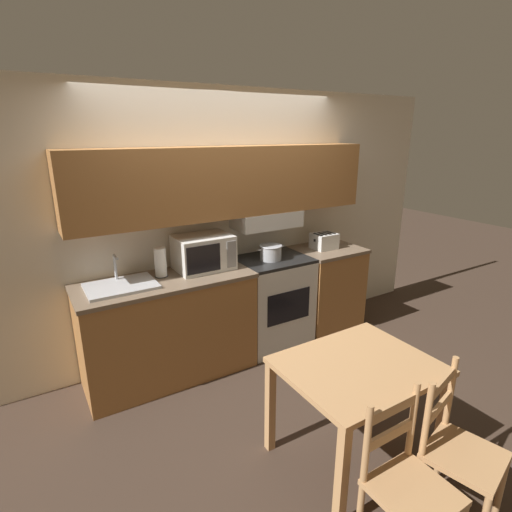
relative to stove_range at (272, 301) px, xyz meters
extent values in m
plane|color=#3D2D23|center=(-0.41, 0.29, -0.47)|extent=(16.00, 16.00, 0.00)
cube|color=silver|center=(-0.41, 0.31, 0.81)|extent=(5.31, 0.05, 2.55)
cube|color=#A36B38|center=(-0.41, 0.13, 1.24)|extent=(2.91, 0.32, 0.63)
cube|color=silver|center=(0.00, 0.13, 0.84)|extent=(0.67, 0.34, 0.16)
cube|color=#A36B38|center=(-1.12, -0.01, -0.02)|extent=(1.49, 0.59, 0.90)
cube|color=#75604C|center=(-1.12, -0.01, 0.45)|extent=(1.51, 0.61, 0.04)
cube|color=#A36B38|center=(0.71, -0.01, -0.02)|extent=(0.68, 0.59, 0.90)
cube|color=#75604C|center=(0.71, -0.01, 0.45)|extent=(0.70, 0.61, 0.04)
cube|color=silver|center=(0.00, 0.00, -0.02)|extent=(0.71, 0.57, 0.91)
cube|color=black|center=(0.00, 0.00, 0.45)|extent=(0.71, 0.57, 0.03)
cube|color=black|center=(0.00, -0.29, 0.05)|extent=(0.49, 0.01, 0.32)
cylinder|color=black|center=(-0.16, -0.11, 0.46)|extent=(0.10, 0.10, 0.01)
cylinder|color=black|center=(0.16, -0.11, 0.46)|extent=(0.10, 0.10, 0.01)
cylinder|color=black|center=(-0.16, 0.12, 0.46)|extent=(0.10, 0.10, 0.01)
cylinder|color=black|center=(0.16, 0.12, 0.46)|extent=(0.10, 0.10, 0.01)
cylinder|color=#B7BABF|center=(-0.04, -0.02, 0.54)|extent=(0.21, 0.21, 0.14)
torus|color=#B7BABF|center=(-0.04, -0.02, 0.61)|extent=(0.22, 0.22, 0.01)
cylinder|color=#B7BABF|center=(-0.17, -0.02, 0.58)|extent=(0.05, 0.01, 0.01)
cylinder|color=#B7BABF|center=(0.08, -0.02, 0.58)|extent=(0.05, 0.01, 0.01)
cube|color=silver|center=(-0.72, 0.07, 0.63)|extent=(0.50, 0.37, 0.31)
cube|color=black|center=(-0.80, -0.12, 0.63)|extent=(0.31, 0.01, 0.24)
cube|color=gray|center=(-0.53, -0.12, 0.63)|extent=(0.09, 0.01, 0.24)
cube|color=silver|center=(0.66, 0.00, 0.55)|extent=(0.25, 0.21, 0.17)
cube|color=black|center=(0.53, 0.00, 0.58)|extent=(0.01, 0.02, 0.02)
cube|color=black|center=(0.57, 0.00, 0.63)|extent=(0.04, 0.15, 0.01)
cube|color=black|center=(0.63, 0.00, 0.63)|extent=(0.04, 0.15, 0.01)
cube|color=black|center=(0.69, 0.00, 0.63)|extent=(0.04, 0.15, 0.01)
cube|color=black|center=(0.75, 0.00, 0.63)|extent=(0.04, 0.15, 0.01)
cube|color=#B7BABF|center=(-1.49, -0.01, 0.48)|extent=(0.55, 0.40, 0.02)
cube|color=#4C4F54|center=(-1.49, -0.03, 0.48)|extent=(0.47, 0.30, 0.01)
cylinder|color=#B7BABF|center=(-1.49, 0.14, 0.60)|extent=(0.02, 0.02, 0.21)
cylinder|color=#B7BABF|center=(-1.49, 0.08, 0.71)|extent=(0.02, 0.12, 0.02)
cylinder|color=black|center=(-1.12, 0.08, 0.47)|extent=(0.12, 0.12, 0.01)
cylinder|color=white|center=(-1.12, 0.08, 0.60)|extent=(0.10, 0.10, 0.25)
cube|color=tan|center=(-0.40, -1.59, 0.24)|extent=(0.96, 0.78, 0.04)
cube|color=tan|center=(-0.84, -1.94, -0.12)|extent=(0.06, 0.06, 0.69)
cube|color=tan|center=(0.04, -1.94, -0.12)|extent=(0.06, 0.06, 0.69)
cube|color=tan|center=(-0.84, -1.24, -0.12)|extent=(0.06, 0.06, 0.69)
cube|color=tan|center=(0.04, -1.24, -0.12)|extent=(0.06, 0.06, 0.69)
cube|color=tan|center=(-0.65, -2.24, -0.04)|extent=(0.38, 0.38, 0.03)
cylinder|color=tan|center=(-0.82, -2.07, 0.21)|extent=(0.04, 0.04, 0.46)
cylinder|color=tan|center=(-0.48, -2.07, 0.21)|extent=(0.04, 0.04, 0.46)
cube|color=tan|center=(-0.65, -2.07, 0.35)|extent=(0.34, 0.02, 0.06)
cube|color=tan|center=(-0.65, -2.07, 0.19)|extent=(0.34, 0.02, 0.06)
cylinder|color=tan|center=(-0.48, -2.07, -0.26)|extent=(0.04, 0.04, 0.42)
cube|color=tan|center=(-0.21, -2.24, -0.04)|extent=(0.46, 0.46, 0.03)
cylinder|color=tan|center=(-0.42, -2.12, 0.21)|extent=(0.04, 0.04, 0.46)
cylinder|color=tan|center=(-0.08, -2.03, 0.21)|extent=(0.04, 0.04, 0.46)
cube|color=tan|center=(-0.25, -2.07, 0.35)|extent=(0.34, 0.10, 0.06)
cube|color=tan|center=(-0.25, -2.07, 0.19)|extent=(0.34, 0.10, 0.06)
cylinder|color=tan|center=(0.00, -2.36, -0.26)|extent=(0.04, 0.04, 0.42)
cylinder|color=tan|center=(-0.42, -2.12, -0.26)|extent=(0.04, 0.04, 0.42)
cylinder|color=tan|center=(-0.08, -2.03, -0.26)|extent=(0.04, 0.04, 0.42)
camera|label=1|loc=(-2.12, -3.15, 1.68)|focal=28.00mm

